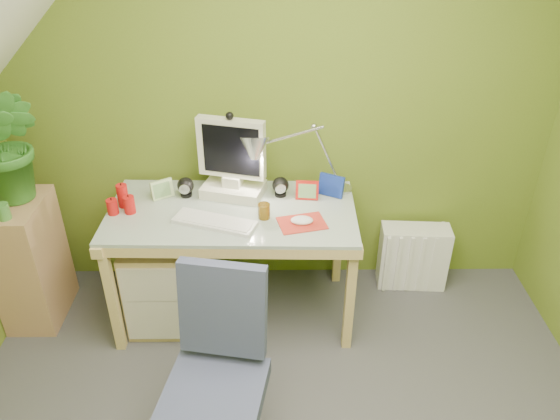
{
  "coord_description": "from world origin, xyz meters",
  "views": [
    {
      "loc": [
        -0.02,
        -1.35,
        2.3
      ],
      "look_at": [
        0.0,
        1.0,
        0.85
      ],
      "focal_mm": 35.0,
      "sensor_mm": 36.0,
      "label": 1
    }
  ],
  "objects_px": {
    "task_chair": "(215,393)",
    "desk": "(235,263)",
    "potted_plant": "(9,145)",
    "side_ledge": "(30,261)",
    "radiator": "(413,256)",
    "monitor": "(232,155)",
    "desk_lamp": "(313,143)"
  },
  "relations": [
    {
      "from": "potted_plant",
      "to": "task_chair",
      "type": "height_order",
      "value": "potted_plant"
    },
    {
      "from": "monitor",
      "to": "desk_lamp",
      "type": "height_order",
      "value": "desk_lamp"
    },
    {
      "from": "desk",
      "to": "side_ledge",
      "type": "xyz_separation_m",
      "value": [
        -1.19,
        0.0,
        0.02
      ]
    },
    {
      "from": "monitor",
      "to": "potted_plant",
      "type": "relative_size",
      "value": 0.77
    },
    {
      "from": "desk_lamp",
      "to": "radiator",
      "type": "relative_size",
      "value": 1.5
    },
    {
      "from": "side_ledge",
      "to": "task_chair",
      "type": "height_order",
      "value": "task_chair"
    },
    {
      "from": "task_chair",
      "to": "monitor",
      "type": "bearing_deg",
      "value": 99.05
    },
    {
      "from": "monitor",
      "to": "side_ledge",
      "type": "distance_m",
      "value": 1.34
    },
    {
      "from": "radiator",
      "to": "side_ledge",
      "type": "bearing_deg",
      "value": -169.82
    },
    {
      "from": "task_chair",
      "to": "desk",
      "type": "bearing_deg",
      "value": 98.86
    },
    {
      "from": "desk",
      "to": "side_ledge",
      "type": "bearing_deg",
      "value": -178.65
    },
    {
      "from": "potted_plant",
      "to": "task_chair",
      "type": "xyz_separation_m",
      "value": [
        1.13,
        -1.04,
        -0.67
      ]
    },
    {
      "from": "desk",
      "to": "potted_plant",
      "type": "bearing_deg",
      "value": 178.85
    },
    {
      "from": "monitor",
      "to": "desk_lamp",
      "type": "distance_m",
      "value": 0.46
    },
    {
      "from": "desk",
      "to": "desk_lamp",
      "type": "xyz_separation_m",
      "value": [
        0.45,
        0.18,
        0.68
      ]
    },
    {
      "from": "side_ledge",
      "to": "radiator",
      "type": "relative_size",
      "value": 1.82
    },
    {
      "from": "monitor",
      "to": "potted_plant",
      "type": "height_order",
      "value": "potted_plant"
    },
    {
      "from": "potted_plant",
      "to": "monitor",
      "type": "bearing_deg",
      "value": 6.41
    },
    {
      "from": "desk_lamp",
      "to": "side_ledge",
      "type": "xyz_separation_m",
      "value": [
        -1.64,
        -0.18,
        -0.66
      ]
    },
    {
      "from": "desk",
      "to": "desk_lamp",
      "type": "height_order",
      "value": "desk_lamp"
    },
    {
      "from": "desk",
      "to": "radiator",
      "type": "bearing_deg",
      "value": 14.45
    },
    {
      "from": "desk",
      "to": "task_chair",
      "type": "bearing_deg",
      "value": -89.81
    },
    {
      "from": "desk_lamp",
      "to": "side_ledge",
      "type": "bearing_deg",
      "value": -159.03
    },
    {
      "from": "monitor",
      "to": "side_ledge",
      "type": "relative_size",
      "value": 0.64
    },
    {
      "from": "potted_plant",
      "to": "side_ledge",
      "type": "bearing_deg",
      "value": -127.87
    },
    {
      "from": "radiator",
      "to": "potted_plant",
      "type": "bearing_deg",
      "value": -170.96
    },
    {
      "from": "side_ledge",
      "to": "desk",
      "type": "bearing_deg",
      "value": -0.05
    },
    {
      "from": "task_chair",
      "to": "side_ledge",
      "type": "bearing_deg",
      "value": 149.64
    },
    {
      "from": "potted_plant",
      "to": "radiator",
      "type": "distance_m",
      "value": 2.44
    },
    {
      "from": "desk",
      "to": "monitor",
      "type": "relative_size",
      "value": 2.73
    },
    {
      "from": "potted_plant",
      "to": "radiator",
      "type": "relative_size",
      "value": 1.52
    },
    {
      "from": "side_ledge",
      "to": "potted_plant",
      "type": "xyz_separation_m",
      "value": [
        0.04,
        0.05,
        0.71
      ]
    }
  ]
}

